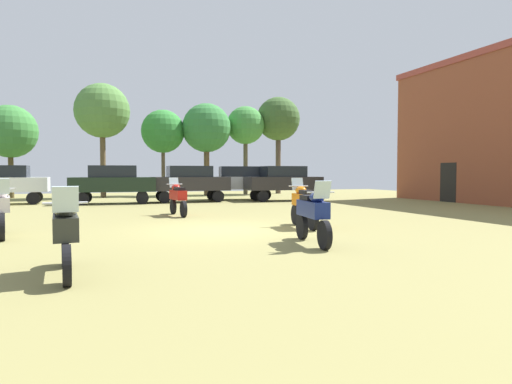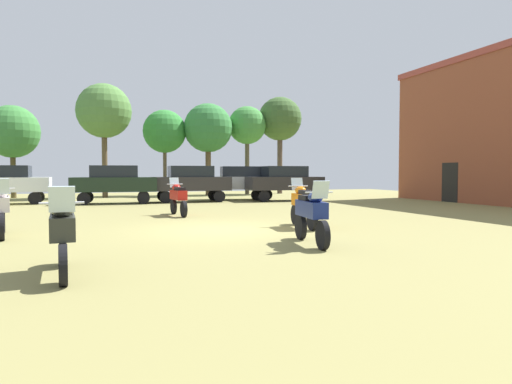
% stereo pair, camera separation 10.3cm
% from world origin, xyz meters
% --- Properties ---
extents(ground_plane, '(44.00, 52.00, 0.02)m').
position_xyz_m(ground_plane, '(0.00, 0.00, 0.01)').
color(ground_plane, olive).
extents(motorcycle_1, '(0.63, 2.16, 1.46)m').
position_xyz_m(motorcycle_1, '(1.29, -3.24, 0.74)').
color(motorcycle_1, black).
rests_on(motorcycle_1, ground).
extents(motorcycle_3, '(0.70, 2.29, 1.50)m').
position_xyz_m(motorcycle_3, '(-5.62, 0.46, 0.76)').
color(motorcycle_3, black).
rests_on(motorcycle_3, ground).
extents(motorcycle_4, '(0.62, 2.14, 1.44)m').
position_xyz_m(motorcycle_4, '(-3.81, -4.74, 0.73)').
color(motorcycle_4, black).
rests_on(motorcycle_4, ground).
extents(motorcycle_5, '(0.62, 2.10, 1.47)m').
position_xyz_m(motorcycle_5, '(2.47, -0.28, 0.74)').
color(motorcycle_5, black).
rests_on(motorcycle_5, ground).
extents(motorcycle_6, '(0.62, 2.07, 1.44)m').
position_xyz_m(motorcycle_6, '(-0.46, 4.63, 0.72)').
color(motorcycle_6, black).
rests_on(motorcycle_6, ground).
extents(car_1, '(4.33, 1.88, 2.00)m').
position_xyz_m(car_1, '(1.50, 12.43, 1.19)').
color(car_1, black).
rests_on(car_1, ground).
extents(car_3, '(4.53, 2.44, 2.00)m').
position_xyz_m(car_3, '(4.78, 13.56, 1.19)').
color(car_3, black).
rests_on(car_3, ground).
extents(car_4, '(4.44, 2.16, 2.00)m').
position_xyz_m(car_4, '(-2.54, 12.35, 1.19)').
color(car_4, black).
rests_on(car_4, ground).
extents(car_5, '(4.32, 1.86, 2.00)m').
position_xyz_m(car_5, '(-7.92, 13.69, 1.19)').
color(car_5, black).
rests_on(car_5, ground).
extents(car_6, '(4.39, 2.02, 2.00)m').
position_xyz_m(car_6, '(6.81, 11.60, 1.19)').
color(car_6, black).
rests_on(car_6, ground).
extents(tree_1, '(3.51, 3.51, 6.60)m').
position_xyz_m(tree_1, '(4.12, 19.45, 4.83)').
color(tree_1, brown).
rests_on(tree_1, ground).
extents(tree_2, '(3.52, 3.52, 7.42)m').
position_xyz_m(tree_2, '(-2.98, 18.66, 5.63)').
color(tree_2, brown).
rests_on(tree_2, ground).
extents(tree_3, '(3.07, 3.07, 6.11)m').
position_xyz_m(tree_3, '(1.11, 20.18, 4.57)').
color(tree_3, brown).
rests_on(tree_3, ground).
extents(tree_4, '(3.35, 3.35, 5.92)m').
position_xyz_m(tree_4, '(-8.54, 19.84, 4.24)').
color(tree_4, '#4D4024').
rests_on(tree_4, ground).
extents(tree_5, '(2.84, 2.84, 6.62)m').
position_xyz_m(tree_5, '(7.24, 19.95, 5.16)').
color(tree_5, brown).
rests_on(tree_5, ground).
extents(tree_9, '(3.36, 3.36, 7.48)m').
position_xyz_m(tree_9, '(9.96, 20.08, 5.75)').
color(tree_9, '#4D4035').
rests_on(tree_9, ground).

